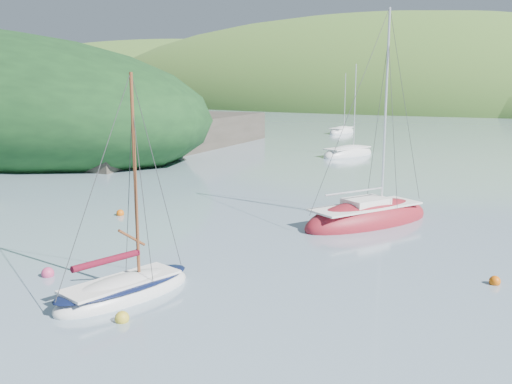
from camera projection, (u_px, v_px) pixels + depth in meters
The scene contains 6 objects.
ground at pixel (113, 293), 20.85m from camera, with size 700.00×700.00×0.00m, color #7596A2.
daysailer_white at pixel (124, 291), 20.49m from camera, with size 2.86×5.78×8.51m.
sloop_red at pixel (367, 219), 31.04m from camera, with size 6.01×8.82×12.38m.
distant_sloop_a at pixel (348, 154), 59.45m from camera, with size 4.24×7.56×10.22m.
distant_sloop_c at pixel (342, 132), 85.74m from camera, with size 2.40×6.77×9.65m.
mooring_buoys at pixel (167, 265), 23.67m from camera, with size 20.90×10.87×0.50m.
Camera 1 is at (15.31, -13.55, 7.60)m, focal length 40.00 mm.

